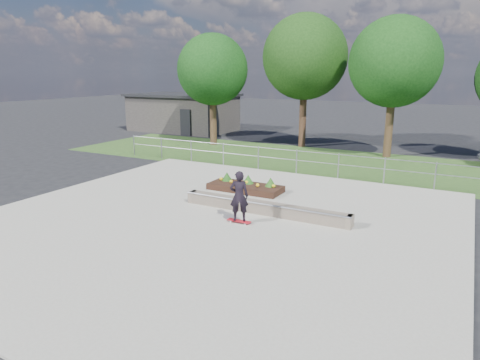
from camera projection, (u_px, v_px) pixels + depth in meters
name	position (u px, v px, depth m)	size (l,w,h in m)	color
ground	(213.00, 222.00, 13.88)	(120.00, 120.00, 0.00)	black
grass_verge	(319.00, 161.00, 23.27)	(30.00, 8.00, 0.02)	#2A471C
concrete_slab	(213.00, 221.00, 13.87)	(15.00, 15.00, 0.06)	gray
fence	(297.00, 159.00, 20.09)	(20.06, 0.06, 1.20)	gray
building	(183.00, 112.00, 35.30)	(8.40, 5.40, 3.00)	#2F2C29
tree_far_left	(212.00, 70.00, 27.46)	(4.55, 4.55, 7.15)	#362315
tree_mid_left	(305.00, 57.00, 26.45)	(5.25, 5.25, 8.25)	#321D14
tree_mid_right	(395.00, 62.00, 23.16)	(4.90, 4.90, 7.70)	#352315
grind_ledge	(264.00, 208.00, 14.46)	(6.00, 0.44, 0.43)	brown
planter_bed	(246.00, 186.00, 17.32)	(3.00, 1.20, 0.61)	black
skateboarder	(239.00, 196.00, 13.40)	(0.80, 0.61, 1.70)	silver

